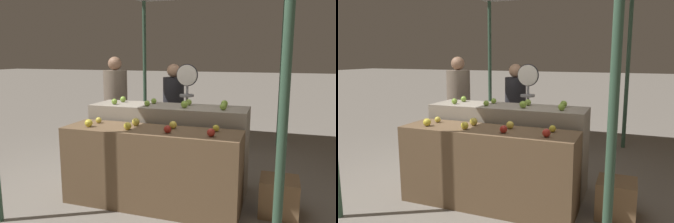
% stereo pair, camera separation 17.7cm
% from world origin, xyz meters
% --- Properties ---
extents(ground_plane, '(60.00, 60.00, 0.00)m').
position_xyz_m(ground_plane, '(0.00, 0.00, 0.00)').
color(ground_plane, gray).
extents(display_counter_front, '(1.96, 0.55, 0.88)m').
position_xyz_m(display_counter_front, '(0.00, 0.00, 0.44)').
color(display_counter_front, brown).
rests_on(display_counter_front, ground_plane).
extents(display_counter_back, '(1.96, 0.55, 1.04)m').
position_xyz_m(display_counter_back, '(0.00, 0.60, 0.52)').
color(display_counter_back, gray).
rests_on(display_counter_back, ground_plane).
extents(apple_front_0, '(0.09, 0.09, 0.09)m').
position_xyz_m(apple_front_0, '(-0.69, -0.12, 0.92)').
color(apple_front_0, gold).
rests_on(apple_front_0, display_counter_front).
extents(apple_front_1, '(0.08, 0.08, 0.08)m').
position_xyz_m(apple_front_1, '(-0.22, -0.11, 0.92)').
color(apple_front_1, gold).
rests_on(apple_front_1, display_counter_front).
extents(apple_front_2, '(0.08, 0.08, 0.08)m').
position_xyz_m(apple_front_2, '(0.23, -0.11, 0.92)').
color(apple_front_2, '#AD281E').
rests_on(apple_front_2, display_counter_front).
extents(apple_front_3, '(0.08, 0.08, 0.08)m').
position_xyz_m(apple_front_3, '(0.68, -0.12, 0.92)').
color(apple_front_3, '#B72D23').
rests_on(apple_front_3, display_counter_front).
extents(apple_front_4, '(0.07, 0.07, 0.07)m').
position_xyz_m(apple_front_4, '(-0.70, 0.10, 0.91)').
color(apple_front_4, gold).
rests_on(apple_front_4, display_counter_front).
extents(apple_front_5, '(0.09, 0.09, 0.09)m').
position_xyz_m(apple_front_5, '(-0.22, 0.10, 0.92)').
color(apple_front_5, gold).
rests_on(apple_front_5, display_counter_front).
extents(apple_front_6, '(0.08, 0.08, 0.08)m').
position_xyz_m(apple_front_6, '(0.22, 0.10, 0.92)').
color(apple_front_6, yellow).
rests_on(apple_front_6, display_counter_front).
extents(apple_front_7, '(0.07, 0.07, 0.07)m').
position_xyz_m(apple_front_7, '(0.69, 0.11, 0.91)').
color(apple_front_7, gold).
rests_on(apple_front_7, display_counter_front).
extents(apple_back_0, '(0.07, 0.07, 0.07)m').
position_xyz_m(apple_back_0, '(-0.69, 0.49, 1.08)').
color(apple_back_0, '#7AA338').
rests_on(apple_back_0, display_counter_back).
extents(apple_back_1, '(0.07, 0.07, 0.07)m').
position_xyz_m(apple_back_1, '(-0.24, 0.48, 1.08)').
color(apple_back_1, '#7AA338').
rests_on(apple_back_1, display_counter_back).
extents(apple_back_2, '(0.09, 0.09, 0.09)m').
position_xyz_m(apple_back_2, '(0.24, 0.49, 1.09)').
color(apple_back_2, '#84AD3D').
rests_on(apple_back_2, display_counter_back).
extents(apple_back_3, '(0.08, 0.08, 0.08)m').
position_xyz_m(apple_back_3, '(0.70, 0.49, 1.08)').
color(apple_back_3, '#84AD3D').
rests_on(apple_back_3, display_counter_back).
extents(apple_back_4, '(0.08, 0.08, 0.08)m').
position_xyz_m(apple_back_4, '(-0.68, 0.71, 1.08)').
color(apple_back_4, '#7AA338').
rests_on(apple_back_4, display_counter_back).
extents(apple_back_5, '(0.07, 0.07, 0.07)m').
position_xyz_m(apple_back_5, '(-0.23, 0.71, 1.08)').
color(apple_back_5, '#7AA338').
rests_on(apple_back_5, display_counter_back).
extents(apple_back_6, '(0.08, 0.08, 0.08)m').
position_xyz_m(apple_back_6, '(0.23, 0.71, 1.08)').
color(apple_back_6, '#8EB247').
rests_on(apple_back_6, display_counter_back).
extents(apple_back_7, '(0.08, 0.08, 0.08)m').
position_xyz_m(apple_back_7, '(0.68, 0.72, 1.09)').
color(apple_back_7, '#84AD3D').
rests_on(apple_back_7, display_counter_back).
extents(produce_scale, '(0.31, 0.20, 1.55)m').
position_xyz_m(produce_scale, '(0.08, 1.16, 1.13)').
color(produce_scale, '#99999E').
rests_on(produce_scale, ground_plane).
extents(person_vendor_at_scale, '(0.35, 0.35, 1.54)m').
position_xyz_m(person_vendor_at_scale, '(-0.22, 1.51, 0.89)').
color(person_vendor_at_scale, '#2D2D38').
rests_on(person_vendor_at_scale, ground_plane).
extents(person_customer_left, '(0.44, 0.44, 1.64)m').
position_xyz_m(person_customer_left, '(-1.20, 1.50, 0.94)').
color(person_customer_left, '#2D2D38').
rests_on(person_customer_left, ground_plane).
extents(wooden_crate_side, '(0.39, 0.39, 0.39)m').
position_xyz_m(wooden_crate_side, '(1.35, 0.24, 0.20)').
color(wooden_crate_side, brown).
rests_on(wooden_crate_side, ground_plane).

